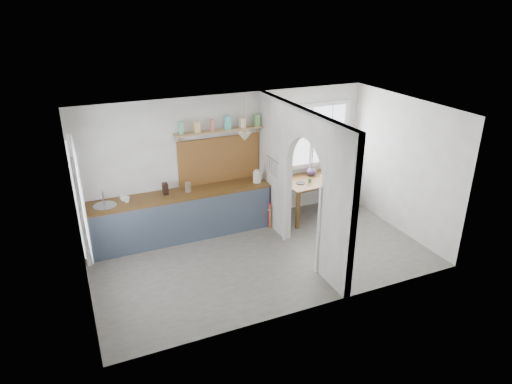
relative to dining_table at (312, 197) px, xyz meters
name	(u,v)px	position (x,y,z in m)	size (l,w,h in m)	color
floor	(263,257)	(-1.64, -1.14, -0.40)	(5.80, 3.20, 0.01)	slate
ceiling	(263,112)	(-1.64, -1.14, 2.20)	(5.80, 3.20, 0.01)	white
walls	(263,189)	(-1.64, -1.14, 0.90)	(5.81, 3.21, 2.60)	white
partition	(299,174)	(-0.94, -1.08, 1.05)	(0.12, 3.20, 2.60)	white
kitchen_window	(77,198)	(-4.51, -1.14, 1.25)	(0.10, 1.16, 1.50)	white
nook_window	(311,136)	(0.16, 0.42, 1.20)	(1.76, 0.10, 1.30)	white
counter	(179,215)	(-2.77, 0.19, 0.05)	(3.50, 0.60, 0.90)	brown
sink	(105,206)	(-4.07, 0.16, 0.49)	(0.40, 0.40, 0.02)	#ADB1BD
backsplash	(220,160)	(-1.85, 0.44, 0.95)	(1.65, 0.03, 0.90)	olive
shelf	(220,128)	(-1.85, 0.35, 1.59)	(1.75, 0.20, 0.21)	tan
pendant_lamp	(245,137)	(-1.49, 0.01, 1.48)	(0.26, 0.26, 0.16)	beige
utensil_rail	(273,160)	(-1.03, -0.24, 1.05)	(0.02, 0.02, 0.50)	#ADB1BD
dining_table	(312,197)	(0.00, 0.00, 0.00)	(1.29, 0.86, 0.81)	brown
chair_left	(272,204)	(-0.91, 0.03, 0.01)	(0.37, 0.37, 0.82)	silver
chair_right	(346,189)	(0.88, 0.07, 0.02)	(0.39, 0.39, 0.84)	silver
kettle	(257,176)	(-1.20, 0.10, 0.62)	(0.21, 0.17, 0.25)	white
mug_a	(127,200)	(-3.69, 0.16, 0.55)	(0.11, 0.11, 0.10)	silver
mug_b	(124,198)	(-3.73, 0.24, 0.55)	(0.13, 0.13, 0.10)	white
knife_block	(165,189)	(-2.98, 0.25, 0.60)	(0.10, 0.13, 0.21)	black
jar	(188,187)	(-2.57, 0.18, 0.59)	(0.11, 0.11, 0.18)	#786C58
towel_magenta	(269,215)	(-1.06, -0.17, -0.13)	(0.02, 0.03, 0.56)	#CF1A4D
towel_orange	(270,217)	(-1.06, -0.21, -0.15)	(0.02, 0.03, 0.52)	orange
bowl	(330,178)	(0.32, -0.16, 0.45)	(0.34, 0.34, 0.08)	white
table_cup	(310,180)	(-0.14, -0.11, 0.45)	(0.09, 0.09, 0.08)	#478546
plate	(301,183)	(-0.34, -0.10, 0.41)	(0.18, 0.18, 0.01)	black
vase	(311,170)	(0.09, 0.22, 0.51)	(0.21, 0.21, 0.22)	#422E52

